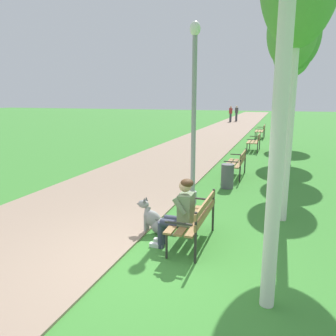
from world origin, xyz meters
The scene contains 16 objects.
ground_plane centered at (0.00, 0.00, 0.00)m, with size 120.00×120.00×0.00m, color #3D8433.
paved_path centered at (-2.34, 24.00, 0.02)m, with size 3.91×60.00×0.04m, color gray.
park_bench_near centered at (0.60, 0.98, 0.51)m, with size 0.55×1.50×0.85m.
park_bench_mid centered at (0.63, 6.36, 0.51)m, with size 0.55×1.50×0.85m.
park_bench_far centered at (0.73, 12.05, 0.51)m, with size 0.55×1.50×0.85m.
park_bench_furthest centered at (0.67, 17.44, 0.51)m, with size 0.55×1.50×0.85m.
person_seated_on_near_bench centered at (0.40, 0.73, 0.68)m, with size 0.74×0.49×1.25m.
dog_grey centered at (-0.25, 1.19, 0.26)m, with size 0.83×0.29×0.71m.
lamp_post_near centered at (-0.04, 3.23, 2.18)m, with size 0.24×0.24×4.22m.
birch_tree_third centered at (2.02, 6.62, 4.39)m, with size 1.45×1.51×5.52m.
birch_tree_fourth centered at (2.24, 9.08, 4.72)m, with size 1.63×1.45×6.06m.
birch_tree_fifth centered at (2.04, 11.84, 5.27)m, with size 1.84×1.74×6.66m.
birch_tree_sixth centered at (2.17, 15.40, 4.78)m, with size 1.99×2.02×6.06m.
litter_bin centered at (0.55, 4.90, 0.35)m, with size 0.36×0.36×0.70m, color #515156.
pedestrian_distant centered at (-3.17, 30.20, 0.84)m, with size 0.32×0.22×1.65m.
pedestrian_further_distant centered at (-2.74, 31.36, 0.84)m, with size 0.32×0.22×1.65m.
Camera 1 is at (1.95, -4.44, 2.58)m, focal length 35.72 mm.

